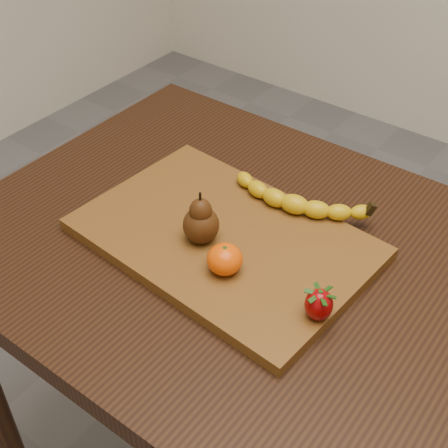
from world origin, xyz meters
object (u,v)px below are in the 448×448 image
Objects in this scene: cutting_board at (224,239)px; pear at (201,217)px; table at (264,299)px; mandarin at (225,259)px.

pear is at bearing -119.37° from cutting_board.
pear reaches higher than cutting_board.
cutting_board is (-0.07, -0.02, 0.11)m from table.
cutting_board is 0.09m from mandarin.
table is 0.13m from cutting_board.
mandarin is at bearing -103.92° from table.
mandarin reaches higher than cutting_board.
cutting_board is at bearing 127.86° from mandarin.
mandarin is (-0.02, -0.08, 0.14)m from table.
table is 0.16m from mandarin.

